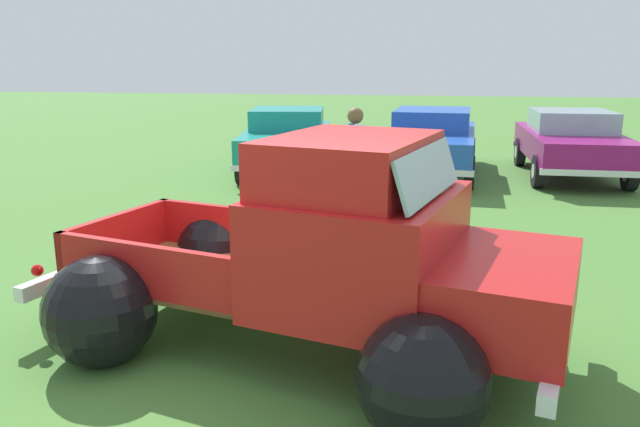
% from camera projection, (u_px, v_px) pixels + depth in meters
% --- Properties ---
extents(ground_plane, '(80.00, 80.00, 0.00)m').
position_uv_depth(ground_plane, '(292.00, 344.00, 5.69)').
color(ground_plane, '#477A33').
extents(vintage_pickup_truck, '(4.95, 3.63, 1.96)m').
position_uv_depth(vintage_pickup_truck, '(331.00, 271.00, 5.35)').
color(vintage_pickup_truck, black).
rests_on(vintage_pickup_truck, ground).
extents(show_car_0, '(2.39, 4.37, 1.43)m').
position_uv_depth(show_car_0, '(287.00, 138.00, 14.09)').
color(show_car_0, black).
rests_on(show_car_0, ground).
extents(show_car_1, '(2.22, 4.76, 1.43)m').
position_uv_depth(show_car_1, '(431.00, 139.00, 13.90)').
color(show_car_1, black).
rests_on(show_car_1, ground).
extents(show_car_2, '(1.96, 4.30, 1.43)m').
position_uv_depth(show_car_2, '(571.00, 141.00, 13.61)').
color(show_car_2, black).
rests_on(show_car_2, ground).
extents(spectator_0, '(0.44, 0.53, 1.82)m').
position_uv_depth(spectator_0, '(355.00, 160.00, 9.39)').
color(spectator_0, '#4C4742').
rests_on(spectator_0, ground).
extents(lane_cone_0, '(0.36, 0.36, 0.63)m').
position_uv_depth(lane_cone_0, '(356.00, 234.00, 8.14)').
color(lane_cone_0, black).
rests_on(lane_cone_0, ground).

